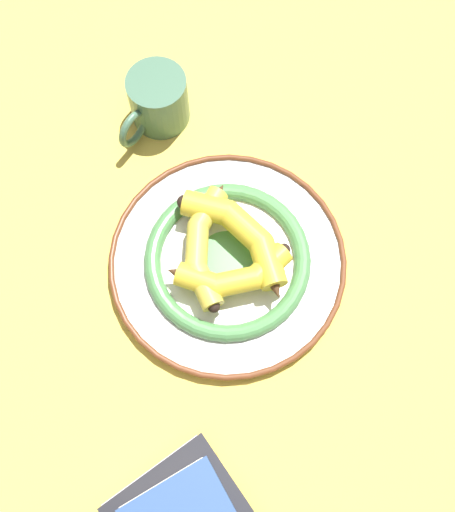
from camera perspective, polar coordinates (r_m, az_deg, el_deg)
ground_plane at (r=0.86m, az=-1.51°, el=-1.63°), size 2.80×2.80×0.00m
decorative_bowl at (r=0.86m, az=0.00°, el=-0.47°), size 0.34×0.34×0.03m
banana_a at (r=0.83m, az=-2.35°, el=1.07°), size 0.19×0.08×0.03m
banana_b at (r=0.81m, az=0.43°, el=-1.95°), size 0.06×0.18×0.03m
banana_c at (r=0.83m, az=1.34°, el=2.08°), size 0.18×0.13×0.04m
coffee_mug at (r=0.94m, az=-6.70°, el=14.51°), size 0.12×0.12×0.09m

